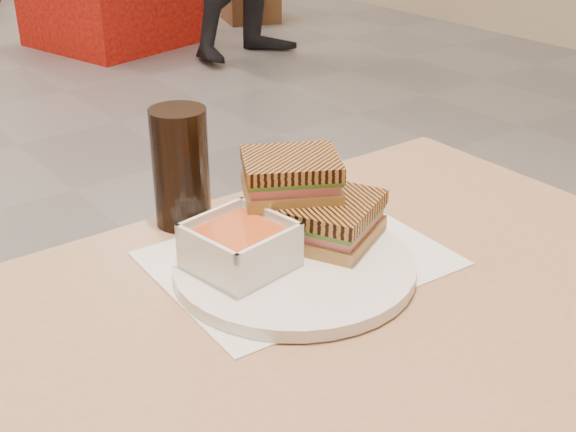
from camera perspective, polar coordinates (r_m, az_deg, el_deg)
main_table at (r=0.89m, az=-1.62°, el=-15.82°), size 1.21×0.72×0.75m
tray_liner at (r=0.98m, az=0.81°, el=-3.20°), size 0.37×0.30×0.00m
plate at (r=0.94m, az=0.48°, el=-3.80°), size 0.30×0.30×0.02m
soup_bowl at (r=0.92m, az=-3.61°, el=-2.41°), size 0.12×0.12×0.06m
panini_lower at (r=0.98m, az=3.40°, el=-0.29°), size 0.16×0.15×0.06m
panini_upper at (r=0.98m, az=0.23°, el=2.99°), size 0.16×0.15×0.05m
cola_glass at (r=1.05m, az=-8.04°, el=3.62°), size 0.08×0.08×0.17m
bg_chair_1l at (r=5.54m, az=-15.74°, el=14.88°), size 0.48×0.48×0.43m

